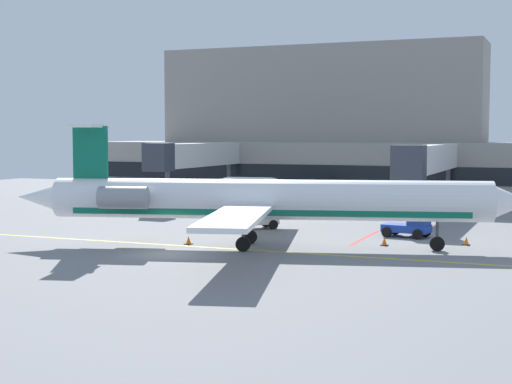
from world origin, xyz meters
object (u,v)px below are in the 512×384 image
baggage_tug (411,225)px  pushback_tractor (259,216)px  regional_jet (260,200)px  fuel_tank (250,191)px

baggage_tug → pushback_tractor: pushback_tractor is taller
regional_jet → baggage_tug: bearing=47.4°
baggage_tug → pushback_tractor: size_ratio=0.96×
regional_jet → fuel_tank: bearing=114.2°
baggage_tug → fuel_tank: bearing=139.8°
regional_jet → fuel_tank: size_ratio=4.54×
pushback_tractor → fuel_tank: size_ratio=0.51×
regional_jet → baggage_tug: regional_jet is taller
pushback_tractor → baggage_tug: bearing=-2.7°
baggage_tug → regional_jet: bearing=-132.6°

